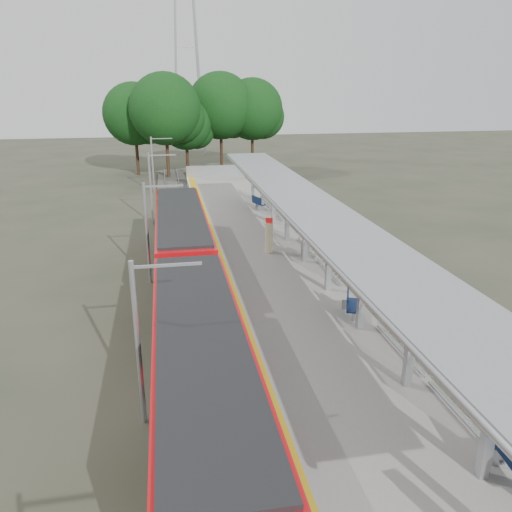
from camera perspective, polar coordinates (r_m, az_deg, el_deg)
The scene contains 13 objects.
trackbed at distance 28.47m, azimuth -8.32°, elevation -1.72°, with size 3.00×70.00×0.24m, color #59544C.
platform at distance 28.81m, azimuth 0.61°, elevation -0.46°, with size 6.00×50.00×1.00m, color gray.
tactile_strip at distance 28.29m, azimuth -4.46°, elevation 0.21°, with size 0.60×50.00×0.02m, color gold.
end_fence at distance 52.56m, azimuth -4.65°, elevation 9.64°, with size 6.00×0.10×1.20m, color #9EA0A5.
train at distance 21.15m, azimuth -7.71°, elevation -3.54°, with size 2.74×27.60×3.62m.
canopy at distance 24.56m, azimuth 6.05°, elevation 4.99°, with size 3.27×38.00×3.66m.
pylon at distance 80.26m, azimuth -8.12°, elevation 25.20°, with size 8.00×4.00×38.00m, color #9EA0A5, non-canonical shape.
tree_cluster at distance 60.17m, azimuth -6.93°, elevation 16.16°, with size 21.16×12.83×11.64m.
catenary_masts at distance 26.66m, azimuth -12.19°, elevation 2.93°, with size 2.08×48.16×5.40m.
bench_mid at distance 21.06m, azimuth 10.68°, elevation -5.36°, with size 0.96×1.54×1.01m.
bench_far at distance 38.59m, azimuth 0.23°, elevation 6.14°, with size 0.88×1.46×0.96m.
info_pillar_far at distance 28.30m, azimuth 1.50°, elevation 2.12°, with size 0.46×0.46×2.03m.
litter_bin at distance 27.74m, azimuth 5.63°, elevation 0.78°, with size 0.46×0.46×0.94m, color #9EA0A5.
Camera 1 is at (-5.22, -6.66, 10.10)m, focal length 35.00 mm.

